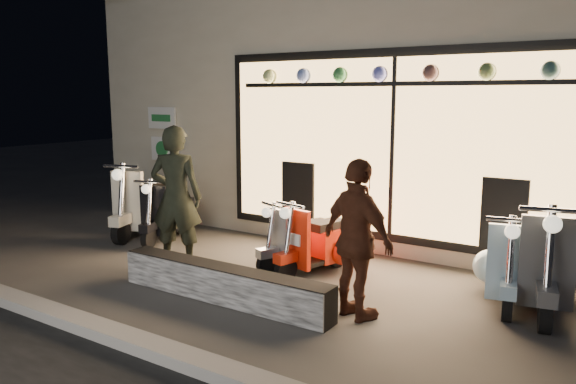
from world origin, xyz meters
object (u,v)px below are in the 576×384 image
at_px(scooter_red, 324,243).
at_px(man, 176,197).
at_px(scooter_silver, 309,241).
at_px(graffiti_barrier, 223,284).
at_px(woman, 358,240).

distance_m(scooter_red, man, 2.03).
bearing_deg(scooter_silver, graffiti_barrier, -71.18).
bearing_deg(man, scooter_red, -176.30).
xyz_separation_m(scooter_silver, woman, (1.30, -1.22, 0.47)).
relative_size(scooter_silver, man, 0.64).
xyz_separation_m(graffiti_barrier, man, (-1.34, 0.68, 0.74)).
bearing_deg(scooter_silver, scooter_red, 17.59).
bearing_deg(woman, man, 16.82).
height_order(graffiti_barrier, woman, woman).
relative_size(scooter_silver, woman, 0.73).
relative_size(graffiti_barrier, scooter_silver, 2.26).
relative_size(graffiti_barrier, woman, 1.66).
height_order(graffiti_barrier, scooter_red, scooter_red).
bearing_deg(scooter_red, graffiti_barrier, -89.24).
height_order(man, woman, man).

